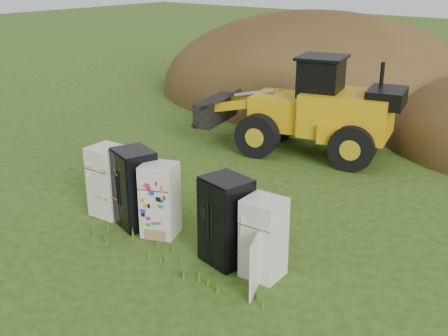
# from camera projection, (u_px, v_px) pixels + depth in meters

# --- Properties ---
(ground) EXTENTS (120.00, 120.00, 0.00)m
(ground) POSITION_uv_depth(u_px,v_px,m) (180.00, 241.00, 13.34)
(ground) COLOR #294813
(ground) RESTS_ON ground
(fridge_leftmost) EXTENTS (0.88, 0.85, 1.86)m
(fridge_leftmost) POSITION_uv_depth(u_px,v_px,m) (109.00, 181.00, 14.48)
(fridge_leftmost) COLOR silver
(fridge_leftmost) RESTS_ON ground
(fridge_black_side) EXTENTS (1.23, 1.10, 1.98)m
(fridge_black_side) POSITION_uv_depth(u_px,v_px,m) (135.00, 188.00, 13.89)
(fridge_black_side) COLOR black
(fridge_black_side) RESTS_ON ground
(fridge_sticker) EXTENTS (1.03, 1.00, 1.80)m
(fridge_sticker) POSITION_uv_depth(u_px,v_px,m) (160.00, 200.00, 13.41)
(fridge_sticker) COLOR silver
(fridge_sticker) RESTS_ON ground
(fridge_black_right) EXTENTS (1.13, 1.01, 1.97)m
(fridge_black_right) POSITION_uv_depth(u_px,v_px,m) (226.00, 221.00, 12.15)
(fridge_black_right) COLOR black
(fridge_black_right) RESTS_ON ground
(fridge_open_door) EXTENTS (0.84, 0.78, 1.75)m
(fridge_open_door) POSITION_uv_depth(u_px,v_px,m) (264.00, 238.00, 11.63)
(fridge_open_door) COLOR silver
(fridge_open_door) RESTS_ON ground
(wheel_loader) EXTENTS (7.44, 4.47, 3.37)m
(wheel_loader) POSITION_uv_depth(u_px,v_px,m) (295.00, 104.00, 19.18)
(wheel_loader) COLOR orange
(wheel_loader) RESTS_ON ground
(dirt_mound_left) EXTENTS (16.98, 12.74, 8.27)m
(dirt_mound_left) POSITION_uv_depth(u_px,v_px,m) (317.00, 97.00, 27.50)
(dirt_mound_left) COLOR #412C15
(dirt_mound_left) RESTS_ON ground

